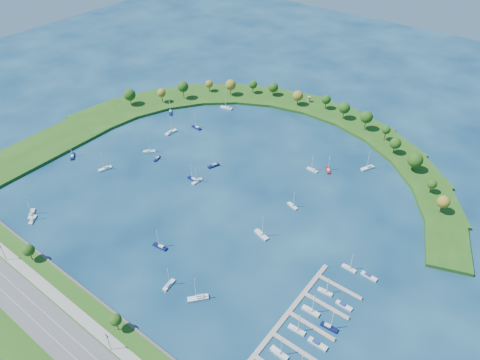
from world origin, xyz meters
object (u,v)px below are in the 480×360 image
Objects in this scene: moored_boat_6 at (72,156)px; moored_boat_17 at (169,284)px; moored_boat_0 at (105,168)px; docked_boat_8 at (325,291)px; docked_boat_7 at (329,327)px; moored_boat_5 at (149,151)px; moored_boat_7 at (312,169)px; moored_boat_20 at (32,214)px; moored_boat_3 at (261,234)px; moored_boat_11 at (33,219)px; moored_boat_4 at (193,179)px; docked_boat_11 at (369,276)px; moored_boat_13 at (197,181)px; docked_boat_10 at (349,268)px; moored_boat_9 at (170,112)px; docked_boat_2 at (279,352)px; docked_boat_9 at (344,305)px; moored_boat_12 at (197,127)px; moored_boat_2 at (226,108)px; docked_boat_4 at (297,329)px; moored_boat_16 at (171,132)px; moored_boat_18 at (157,158)px; moored_boat_8 at (292,205)px; moored_boat_10 at (198,298)px; harbor_tower at (309,99)px; moored_boat_1 at (214,165)px; docked_boat_5 at (317,344)px; moored_boat_19 at (368,168)px; moored_boat_14 at (160,246)px; dock_system at (295,331)px; docked_boat_6 at (311,311)px.

moored_boat_6 is 1.09× the size of moored_boat_17.
docked_boat_8 is at bearing 108.78° from moored_boat_0.
moored_boat_5 is at bearing 160.40° from docked_boat_7.
moored_boat_7 is 169.07m from moored_boat_20.
moored_boat_3 is at bearing 114.99° from moored_boat_0.
moored_boat_3 is at bearing -93.50° from moored_boat_11.
docked_boat_11 is at bearing 179.31° from moored_boat_4.
moored_boat_13 is 106.13m from docked_boat_10.
moored_boat_9 is 1.06× the size of moored_boat_13.
docked_boat_2 is at bearing -68.03° from moored_boat_5.
docked_boat_11 is at bearing 87.08° from docked_boat_9.
moored_boat_3 is 1.15× the size of moored_boat_12.
moored_boat_2 is 183.87m from docked_boat_8.
moored_boat_9 is 1.05× the size of docked_boat_4.
moored_boat_16 is (20.74, -20.65, 0.07)m from moored_boat_9.
moored_boat_3 is 46.97m from docked_boat_8.
moored_boat_11 reaches higher than moored_boat_18.
moored_boat_5 is at bearing -157.06° from moored_boat_8.
docked_boat_2 is at bearing 50.07° from moored_boat_18.
moored_boat_12 is 1.45× the size of docked_boat_11.
moored_boat_10 is 1.24× the size of docked_boat_7.
moored_boat_1 is (-5.83, -110.52, -3.46)m from harbor_tower.
moored_boat_18 is (15.85, -29.01, -0.13)m from moored_boat_16.
moored_boat_20 is at bearing -165.31° from docked_boat_8.
docked_boat_11 is at bearing 90.92° from moored_boat_13.
moored_boat_4 reaches higher than docked_boat_5.
moored_boat_18 is 137.28m from moored_boat_19.
moored_boat_2 is 1.19× the size of moored_boat_12.
moored_boat_1 is 0.98× the size of moored_boat_12.
moored_boat_19 is 204.31m from moored_boat_20.
docked_boat_7 reaches higher than moored_boat_18.
moored_boat_0 is at bearing -171.27° from docked_boat_10.
moored_boat_18 is (-58.77, 54.79, -0.06)m from moored_boat_14.
docked_boat_7 reaches higher than docked_boat_11.
harbor_tower is 0.43× the size of docked_boat_8.
dock_system is at bearing -101.46° from docked_boat_11.
dock_system is 7.39× the size of moored_boat_17.
moored_boat_10 reaches higher than moored_boat_0.
harbor_tower is 207.35m from dock_system.
docked_boat_6 is (187.41, -9.06, 0.01)m from moored_boat_6.
moored_boat_9 reaches higher than moored_boat_14.
moored_boat_10 reaches higher than docked_boat_4.
dock_system is at bearing 173.32° from moored_boat_14.
moored_boat_14 is 105.69m from docked_boat_11.
moored_boat_19 is at bearing 110.91° from docked_boat_9.
moored_boat_5 is 0.99× the size of moored_boat_9.
moored_boat_9 is 29.27m from moored_boat_16.
moored_boat_10 is at bearing -129.74° from moored_boat_20.
harbor_tower is 0.37× the size of docked_boat_6.
moored_boat_4 is 0.90× the size of moored_boat_20.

